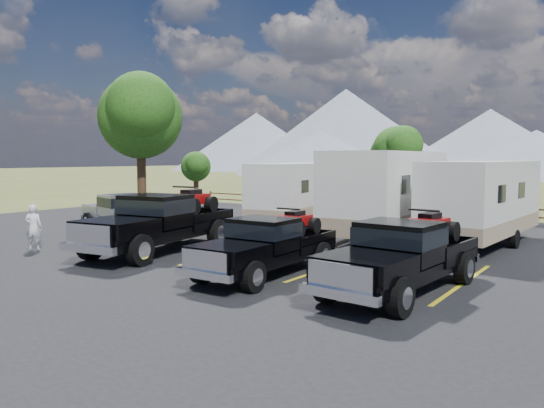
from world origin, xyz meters
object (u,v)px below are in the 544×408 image
Objects in this scene: rig_left at (161,221)px; person_a at (34,227)px; tree_big_nw at (140,117)px; trailer_center at (388,194)px; trailer_right at (482,202)px; trailer_left at (297,193)px; person_b at (120,231)px; rig_center at (268,244)px; rig_right at (403,254)px; pickup_silver at (125,213)px.

person_a is at bearing -156.48° from rig_left.
rig_left is at bearing -37.49° from tree_big_nw.
tree_big_nw reaches higher than rig_left.
trailer_center reaches higher than trailer_right.
trailer_left reaches higher than person_a.
trailer_left is 10.22m from person_b.
tree_big_nw is 1.10× the size of rig_left.
rig_left is at bearing -100.18° from trailer_left.
rig_left reaches higher than rig_center.
person_b is at bearing -134.72° from trailer_right.
trailer_center is (13.89, 0.86, -3.66)m from tree_big_nw.
rig_right is 8.59m from trailer_center.
rig_right is (3.93, 0.35, 0.07)m from rig_center.
rig_center is at bearing -16.05° from person_b.
trailer_left is (8.31, 2.68, -3.93)m from tree_big_nw.
pickup_silver is at bearing -154.70° from trailer_right.
tree_big_nw is at bearing 150.82° from rig_center.
tree_big_nw is 19.38m from rig_right.
rig_center reaches higher than person_a.
rig_center is at bearing -71.65° from trailer_left.
rig_center is at bearing -17.50° from rig_left.
trailer_right is 1.53× the size of pickup_silver.
rig_center is at bearing 87.00° from pickup_silver.
trailer_left reaches higher than pickup_silver.
person_b is at bearing -105.23° from trailer_left.
person_a is at bearing -171.59° from rig_center.
trailer_center is at bearing 33.52° from person_b.
trailer_center reaches higher than rig_center.
tree_big_nw is 0.75× the size of trailer_center.
person_a is (-4.09, -11.49, -0.78)m from trailer_left.
pickup_silver is at bearing 146.32° from rig_left.
tree_big_nw is 17.89m from trailer_right.
rig_left is at bearing -179.22° from rig_right.
pickup_silver is (3.47, -4.04, -4.65)m from tree_big_nw.
person_b is at bearing -179.00° from rig_center.
trailer_left is (-9.22, 9.54, 0.66)m from rig_right.
rig_center is 6.26m from person_b.
trailer_center reaches higher than person_b.
rig_center is at bearing 155.57° from person_a.
rig_left is at bearing -132.28° from trailer_center.
person_b is at bearing 169.28° from person_a.
rig_right is 1.01× the size of pickup_silver.
tree_big_nw is 7.07m from pickup_silver.
person_a is (-4.03, -2.48, -0.27)m from rig_left.
rig_right is 8.41m from trailer_right.
trailer_right is at bearing 126.15° from pickup_silver.
rig_left is 12.07m from trailer_right.
rig_center is 0.54× the size of trailer_center.
rig_center is 0.91× the size of rig_right.
rig_center is 3.32× the size of person_a.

